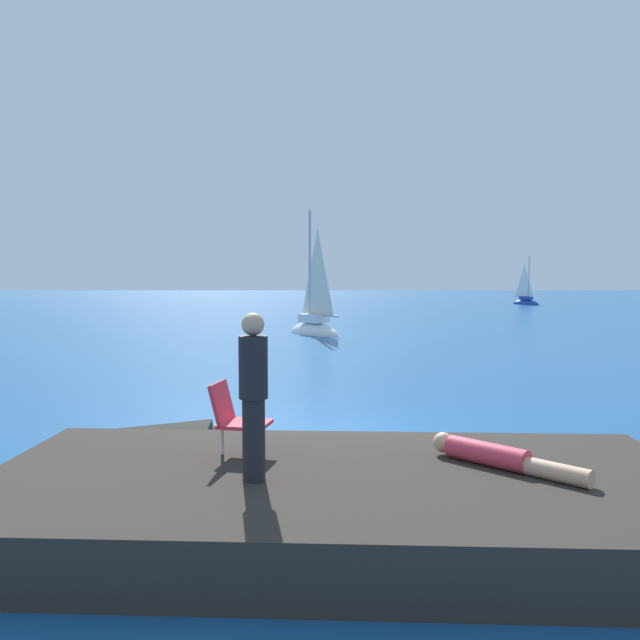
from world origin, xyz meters
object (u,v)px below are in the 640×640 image
Objects in this scene: sailboat_far at (528,302)px; beach_chair at (237,415)px; sailboat_near at (316,327)px; person_sunbather at (501,457)px; person_standing at (256,392)px.

sailboat_far is 5.14× the size of beach_chair.
sailboat_near reaches higher than person_sunbather.
beach_chair is (-16.96, -45.16, 0.81)m from sailboat_far.
person_standing is at bearing -59.35° from beach_chair.
person_standing is (-16.66, -46.05, 1.23)m from sailboat_far.
beach_chair is (-0.70, -20.24, 0.73)m from sailboat_near.
sailboat_far is at bearing 1.75° from person_standing.
beach_chair is at bearing -67.14° from sailboat_far.
person_sunbather is (-14.20, -45.64, 0.48)m from sailboat_far.
person_sunbather is at bearing -63.84° from sailboat_far.
sailboat_far is at bearing 118.09° from person_sunbather.
beach_chair is at bearing -144.52° from person_sunbather.
sailboat_near is at bearing 100.25° from beach_chair.
sailboat_near is 1.36× the size of sailboat_far.
person_standing is at bearing 140.90° from sailboat_near.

